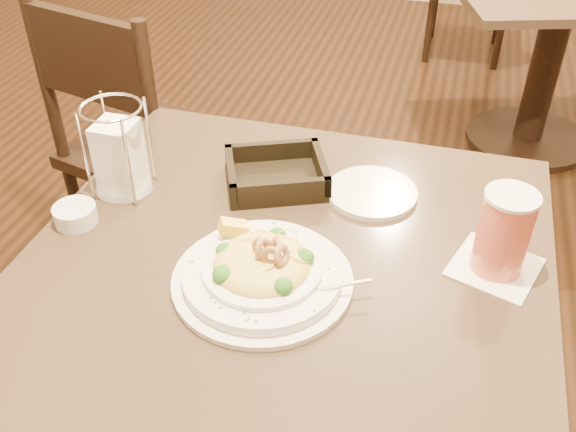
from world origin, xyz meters
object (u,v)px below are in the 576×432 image
(main_table, at_px, (285,347))
(background_table, at_px, (554,33))
(bread_basket, at_px, (276,176))
(butter_ramekin, at_px, (75,215))
(dining_chair_near, at_px, (141,142))
(pasta_bowl, at_px, (262,270))
(napkin_caddy, at_px, (119,155))
(side_plate, at_px, (372,192))
(drink_glass, at_px, (503,233))

(main_table, relative_size, background_table, 0.79)
(bread_basket, relative_size, butter_ramekin, 3.05)
(dining_chair_near, relative_size, butter_ramekin, 11.84)
(bread_basket, bearing_deg, background_table, 67.76)
(pasta_bowl, height_order, butter_ramekin, pasta_bowl)
(main_table, height_order, bread_basket, bread_basket)
(pasta_bowl, height_order, napkin_caddy, napkin_caddy)
(pasta_bowl, bearing_deg, napkin_caddy, 151.90)
(dining_chair_near, bearing_deg, pasta_bowl, 145.11)
(butter_ramekin, bearing_deg, main_table, 0.39)
(background_table, xyz_separation_m, napkin_caddy, (-0.94, -1.70, 0.30))
(side_plate, bearing_deg, pasta_bowl, -113.84)
(main_table, relative_size, pasta_bowl, 2.75)
(main_table, bearing_deg, background_table, 72.44)
(napkin_caddy, xyz_separation_m, side_plate, (0.47, 0.11, -0.07))
(dining_chair_near, distance_m, bread_basket, 0.70)
(bread_basket, bearing_deg, pasta_bowl, -77.96)
(dining_chair_near, distance_m, drink_glass, 1.13)
(drink_glass, xyz_separation_m, side_plate, (-0.24, 0.15, -0.07))
(pasta_bowl, relative_size, side_plate, 1.85)
(background_table, distance_m, dining_chair_near, 1.68)
(dining_chair_near, xyz_separation_m, pasta_bowl, (0.58, -0.68, 0.24))
(bread_basket, height_order, napkin_caddy, napkin_caddy)
(bread_basket, bearing_deg, dining_chair_near, 142.80)
(background_table, distance_m, drink_glass, 1.78)
(drink_glass, relative_size, butter_ramekin, 2.17)
(drink_glass, distance_m, side_plate, 0.29)
(napkin_caddy, bearing_deg, side_plate, 13.36)
(background_table, height_order, side_plate, side_plate)
(dining_chair_near, xyz_separation_m, butter_ramekin, (0.20, -0.62, 0.23))
(main_table, xyz_separation_m, drink_glass, (0.35, 0.08, 0.30))
(background_table, bearing_deg, dining_chair_near, -134.45)
(side_plate, bearing_deg, butter_ramekin, -155.43)
(dining_chair_near, relative_size, side_plate, 5.25)
(dining_chair_near, relative_size, pasta_bowl, 2.84)
(main_table, height_order, pasta_bowl, pasta_bowl)
(dining_chair_near, height_order, napkin_caddy, dining_chair_near)
(dining_chair_near, bearing_deg, napkin_caddy, 130.36)
(background_table, height_order, butter_ramekin, butter_ramekin)
(drink_glass, bearing_deg, side_plate, 146.85)
(main_table, distance_m, napkin_caddy, 0.49)
(background_table, relative_size, pasta_bowl, 3.47)
(main_table, xyz_separation_m, napkin_caddy, (-0.36, 0.12, 0.30))
(background_table, distance_m, bread_basket, 1.75)
(background_table, xyz_separation_m, side_plate, (-0.46, -1.59, 0.23))
(drink_glass, height_order, butter_ramekin, drink_glass)
(background_table, relative_size, napkin_caddy, 6.13)
(bread_basket, distance_m, napkin_caddy, 0.31)
(main_table, distance_m, bread_basket, 0.34)
(main_table, height_order, butter_ramekin, butter_ramekin)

